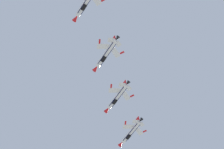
{
  "coord_description": "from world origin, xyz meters",
  "views": [
    {
      "loc": [
        3.26,
        -1.09,
        1.95
      ],
      "look_at": [
        -0.54,
        69.34,
        129.02
      ],
      "focal_mm": 64.48,
      "sensor_mm": 36.0,
      "label": 1
    }
  ],
  "objects_px": {
    "fighter_jet_left_wing": "(131,132)",
    "fighter_jet_right_outer": "(86,2)",
    "fighter_jet_right_wing": "(117,97)",
    "fighter_jet_left_outer": "(106,54)"
  },
  "relations": [
    {
      "from": "fighter_jet_left_wing",
      "to": "fighter_jet_right_outer",
      "type": "bearing_deg",
      "value": -138.91
    },
    {
      "from": "fighter_jet_left_wing",
      "to": "fighter_jet_right_wing",
      "type": "bearing_deg",
      "value": -140.21
    },
    {
      "from": "fighter_jet_right_wing",
      "to": "fighter_jet_left_outer",
      "type": "distance_m",
      "value": 18.73
    },
    {
      "from": "fighter_jet_right_wing",
      "to": "fighter_jet_right_outer",
      "type": "height_order",
      "value": "fighter_jet_right_wing"
    },
    {
      "from": "fighter_jet_right_wing",
      "to": "fighter_jet_left_outer",
      "type": "height_order",
      "value": "fighter_jet_right_wing"
    },
    {
      "from": "fighter_jet_left_wing",
      "to": "fighter_jet_right_outer",
      "type": "relative_size",
      "value": 1.0
    },
    {
      "from": "fighter_jet_right_wing",
      "to": "fighter_jet_right_outer",
      "type": "distance_m",
      "value": 38.78
    },
    {
      "from": "fighter_jet_right_wing",
      "to": "fighter_jet_left_outer",
      "type": "bearing_deg",
      "value": -135.1
    },
    {
      "from": "fighter_jet_left_wing",
      "to": "fighter_jet_right_outer",
      "type": "height_order",
      "value": "fighter_jet_left_wing"
    },
    {
      "from": "fighter_jet_left_wing",
      "to": "fighter_jet_left_outer",
      "type": "bearing_deg",
      "value": -137.65
    }
  ]
}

